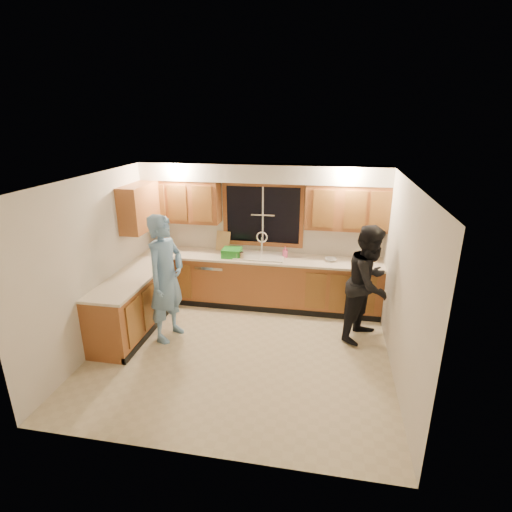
{
  "coord_description": "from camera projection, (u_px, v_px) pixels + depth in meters",
  "views": [
    {
      "loc": [
        1.13,
        -4.88,
        3.25
      ],
      "look_at": [
        0.11,
        0.65,
        1.27
      ],
      "focal_mm": 28.0,
      "sensor_mm": 36.0,
      "label": 1
    }
  ],
  "objects": [
    {
      "name": "floor",
      "position": [
        241.0,
        352.0,
        5.8
      ],
      "size": [
        4.2,
        4.2,
        0.0
      ],
      "primitive_type": "plane",
      "color": "beige",
      "rests_on": "ground"
    },
    {
      "name": "can_right",
      "position": [
        242.0,
        256.0,
        6.82
      ],
      "size": [
        0.09,
        0.09,
        0.13
      ],
      "primitive_type": "cylinder",
      "rotation": [
        0.0,
        0.0,
        0.34
      ],
      "color": "beige",
      "rests_on": "countertop_back"
    },
    {
      "name": "base_cabinets_back",
      "position": [
        260.0,
        282.0,
        7.14
      ],
      "size": [
        4.2,
        0.6,
        0.88
      ],
      "primitive_type": "cube",
      "color": "#9F5B2E",
      "rests_on": "ground"
    },
    {
      "name": "stove",
      "position": [
        115.0,
        321.0,
        5.75
      ],
      "size": [
        0.58,
        0.75,
        0.9
      ],
      "primitive_type": "cube",
      "color": "white",
      "rests_on": "floor"
    },
    {
      "name": "wall_back",
      "position": [
        263.0,
        234.0,
        7.15
      ],
      "size": [
        4.2,
        0.0,
        4.2
      ],
      "primitive_type": "plane",
      "rotation": [
        1.57,
        0.0,
        0.0
      ],
      "color": "silver",
      "rests_on": "ground"
    },
    {
      "name": "window_frame",
      "position": [
        263.0,
        215.0,
        7.02
      ],
      "size": [
        1.44,
        0.03,
        1.14
      ],
      "color": "black",
      "rests_on": "wall_back"
    },
    {
      "name": "man",
      "position": [
        166.0,
        279.0,
        5.91
      ],
      "size": [
        0.63,
        0.8,
        1.94
      ],
      "primitive_type": "imported",
      "rotation": [
        0.0,
        0.0,
        1.31
      ],
      "color": "#6A98C8",
      "rests_on": "floor"
    },
    {
      "name": "countertop_back",
      "position": [
        260.0,
        258.0,
        6.97
      ],
      "size": [
        4.2,
        0.63,
        0.04
      ],
      "primitive_type": "cube",
      "color": "#F3E5CC",
      "rests_on": "base_cabinets_back"
    },
    {
      "name": "upper_cabinets_right",
      "position": [
        347.0,
        207.0,
        6.56
      ],
      "size": [
        1.35,
        0.33,
        0.75
      ],
      "primitive_type": "cube",
      "color": "#9F5B2E",
      "rests_on": "wall_back"
    },
    {
      "name": "base_cabinets_left",
      "position": [
        134.0,
        304.0,
        6.29
      ],
      "size": [
        0.6,
        1.9,
        0.88
      ],
      "primitive_type": "cube",
      "color": "#9F5B2E",
      "rests_on": "ground"
    },
    {
      "name": "wall_left",
      "position": [
        97.0,
        263.0,
        5.74
      ],
      "size": [
        0.0,
        3.8,
        3.8
      ],
      "primitive_type": "plane",
      "rotation": [
        1.57,
        0.0,
        1.57
      ],
      "color": "silver",
      "rests_on": "ground"
    },
    {
      "name": "sink",
      "position": [
        260.0,
        260.0,
        7.0
      ],
      "size": [
        0.86,
        0.52,
        0.57
      ],
      "color": "silver",
      "rests_on": "countertop_back"
    },
    {
      "name": "dish_crate",
      "position": [
        232.0,
        253.0,
        6.96
      ],
      "size": [
        0.32,
        0.3,
        0.15
      ],
      "primitive_type": "cube",
      "rotation": [
        0.0,
        0.0,
        0.01
      ],
      "color": "#248E2A",
      "rests_on": "countertop_back"
    },
    {
      "name": "soffit",
      "position": [
        261.0,
        173.0,
        6.62
      ],
      "size": [
        4.2,
        0.35,
        0.3
      ],
      "primitive_type": "cube",
      "color": "beige",
      "rests_on": "wall_back"
    },
    {
      "name": "countertop_left",
      "position": [
        132.0,
        277.0,
        6.13
      ],
      "size": [
        0.63,
        1.9,
        0.04
      ],
      "primitive_type": "cube",
      "color": "#F3E5CC",
      "rests_on": "base_cabinets_left"
    },
    {
      "name": "ceiling",
      "position": [
        238.0,
        179.0,
        4.97
      ],
      "size": [
        4.2,
        4.2,
        0.0
      ],
      "primitive_type": "plane",
      "rotation": [
        3.14,
        0.0,
        0.0
      ],
      "color": "silver"
    },
    {
      "name": "wall_right",
      "position": [
        402.0,
        284.0,
        5.02
      ],
      "size": [
        0.0,
        3.8,
        3.8
      ],
      "primitive_type": "plane",
      "rotation": [
        1.57,
        0.0,
        -1.57
      ],
      "color": "silver",
      "rests_on": "ground"
    },
    {
      "name": "soap_bottle",
      "position": [
        285.0,
        252.0,
        6.93
      ],
      "size": [
        0.09,
        0.1,
        0.19
      ],
      "primitive_type": "imported",
      "rotation": [
        0.0,
        0.0,
        0.11
      ],
      "color": "#E7578C",
      "rests_on": "countertop_back"
    },
    {
      "name": "woman",
      "position": [
        369.0,
        284.0,
        5.93
      ],
      "size": [
        1.01,
        1.09,
        1.78
      ],
      "primitive_type": "imported",
      "rotation": [
        0.0,
        0.0,
        1.06
      ],
      "color": "black",
      "rests_on": "floor"
    },
    {
      "name": "knife_block",
      "position": [
        166.0,
        243.0,
        7.37
      ],
      "size": [
        0.14,
        0.12,
        0.21
      ],
      "primitive_type": "cube",
      "rotation": [
        0.0,
        0.0,
        0.31
      ],
      "color": "#915D28",
      "rests_on": "countertop_back"
    },
    {
      "name": "bowl",
      "position": [
        331.0,
        260.0,
        6.77
      ],
      "size": [
        0.23,
        0.23,
        0.05
      ],
      "primitive_type": "imported",
      "rotation": [
        0.0,
        0.0,
        0.19
      ],
      "color": "silver",
      "rests_on": "countertop_back"
    },
    {
      "name": "dishwasher",
      "position": [
        214.0,
        280.0,
        7.28
      ],
      "size": [
        0.6,
        0.56,
        0.82
      ],
      "primitive_type": "cube",
      "color": "white",
      "rests_on": "floor"
    },
    {
      "name": "can_left",
      "position": [
        237.0,
        256.0,
        6.83
      ],
      "size": [
        0.08,
        0.08,
        0.11
      ],
      "primitive_type": "cylinder",
      "rotation": [
        0.0,
        0.0,
        0.36
      ],
      "color": "beige",
      "rests_on": "countertop_back"
    },
    {
      "name": "upper_cabinets_left",
      "position": [
        182.0,
        201.0,
        7.05
      ],
      "size": [
        1.35,
        0.33,
        0.75
      ],
      "primitive_type": "cube",
      "color": "#9F5B2E",
      "rests_on": "wall_back"
    },
    {
      "name": "cutting_board",
      "position": [
        223.0,
        241.0,
        7.24
      ],
      "size": [
        0.28,
        0.14,
        0.35
      ],
      "primitive_type": "cube",
      "rotation": [
        -0.21,
        0.0,
        -0.2
      ],
      "color": "tan",
      "rests_on": "countertop_back"
    },
    {
      "name": "upper_cabinets_return",
      "position": [
        139.0,
        207.0,
        6.56
      ],
      "size": [
        0.33,
        0.9,
        0.75
      ],
      "primitive_type": "cube",
      "color": "#9F5B2E",
      "rests_on": "wall_left"
    }
  ]
}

